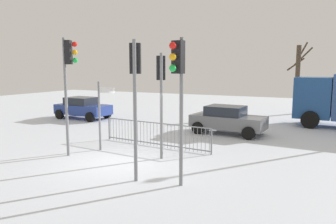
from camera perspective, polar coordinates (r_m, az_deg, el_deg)
ground_plane at (r=11.93m, az=-8.59°, el=-8.94°), size 60.00×60.00×0.00m
traffic_light_rear_right at (r=8.91m, az=1.89°, el=5.98°), size 0.36×0.56×4.28m
traffic_light_foreground_right at (r=12.01m, az=-1.28°, el=5.44°), size 0.43×0.50×3.99m
traffic_light_foreground_left at (r=12.84m, az=-17.38°, el=7.15°), size 0.53×0.39×4.57m
traffic_light_mid_left at (r=9.60m, az=-5.84°, el=6.00°), size 0.39×0.54×4.26m
direction_sign_post at (r=13.54m, az=-11.95°, el=0.01°), size 0.79×0.09×2.88m
pedestrian_guard_railing at (r=14.07m, az=-2.27°, el=-3.96°), size 5.39×0.50×1.07m
car_blue_near at (r=22.54m, az=-15.03°, el=0.78°), size 3.85×2.02×1.47m
car_grey_far at (r=17.03m, az=10.59°, el=-1.29°), size 3.92×2.17×1.47m
bare_tree_left at (r=25.87m, az=22.19°, el=5.72°), size 1.80×1.14×5.35m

